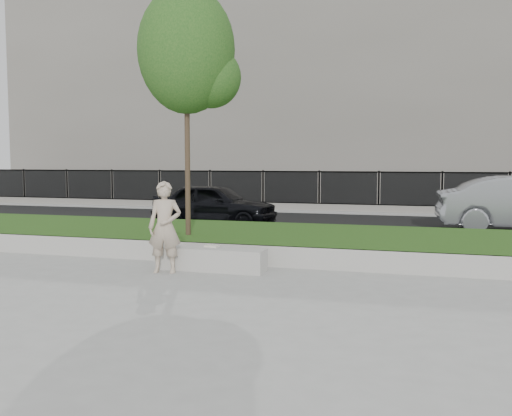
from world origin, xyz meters
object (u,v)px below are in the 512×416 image
(man, at_px, (165,227))
(car_dark, at_px, (215,204))
(young_tree, at_px, (190,55))
(book, at_px, (212,246))
(stone_bench, at_px, (211,259))

(man, relative_size, car_dark, 0.44)
(young_tree, distance_m, car_dark, 5.99)
(book, xyz_separation_m, young_tree, (-1.06, 1.57, 3.78))
(book, relative_size, young_tree, 0.05)
(car_dark, bearing_deg, book, -156.07)
(book, distance_m, young_tree, 4.23)
(stone_bench, distance_m, young_tree, 4.49)
(stone_bench, height_order, young_tree, young_tree)
(stone_bench, relative_size, young_tree, 0.38)
(young_tree, bearing_deg, car_dark, 104.95)
(book, height_order, young_tree, young_tree)
(man, distance_m, book, 0.96)
(stone_bench, bearing_deg, young_tree, 122.78)
(book, distance_m, car_dark, 6.66)
(stone_bench, bearing_deg, man, -148.80)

